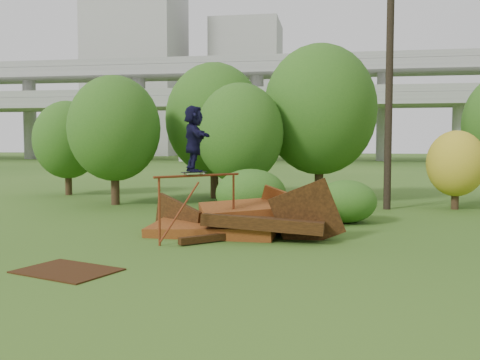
% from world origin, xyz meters
% --- Properties ---
extents(ground, '(240.00, 240.00, 0.00)m').
position_xyz_m(ground, '(0.00, 0.00, 0.00)').
color(ground, '#2D5116').
rests_on(ground, ground).
extents(scrap_pile, '(5.74, 3.37, 2.02)m').
position_xyz_m(scrap_pile, '(-0.95, 2.84, 0.37)').
color(scrap_pile, '#51230E').
rests_on(scrap_pile, ground).
extents(grind_rail, '(1.85, 1.89, 1.75)m').
position_xyz_m(grind_rail, '(-1.87, 1.76, 1.26)').
color(grind_rail, maroon).
rests_on(grind_rail, ground).
extents(skateboard, '(0.61, 0.62, 0.07)m').
position_xyz_m(skateboard, '(-1.96, 1.67, 1.81)').
color(skateboard, black).
rests_on(skateboard, grind_rail).
extents(skater, '(1.15, 1.65, 1.72)m').
position_xyz_m(skater, '(-1.96, 1.67, 2.68)').
color(skater, black).
rests_on(skater, skateboard).
extents(flat_plate, '(2.24, 1.91, 0.03)m').
position_xyz_m(flat_plate, '(-3.66, -1.94, 0.01)').
color(flat_plate, '#321A0A').
rests_on(flat_plate, ground).
extents(tree_0, '(3.79, 3.79, 5.35)m').
position_xyz_m(tree_0, '(-7.27, 9.20, 3.16)').
color(tree_0, black).
rests_on(tree_0, ground).
extents(tree_1, '(4.51, 4.51, 6.27)m').
position_xyz_m(tree_1, '(-3.78, 12.57, 3.67)').
color(tree_1, black).
rests_on(tree_1, ground).
extents(tree_2, '(3.54, 3.54, 5.00)m').
position_xyz_m(tree_2, '(-2.08, 9.62, 2.95)').
color(tree_2, black).
rests_on(tree_2, ground).
extents(tree_3, '(4.95, 4.95, 6.87)m').
position_xyz_m(tree_3, '(1.07, 11.95, 4.02)').
color(tree_3, black).
rests_on(tree_3, ground).
extents(tree_4, '(2.21, 2.21, 3.05)m').
position_xyz_m(tree_4, '(6.32, 9.86, 1.77)').
color(tree_4, black).
rests_on(tree_4, ground).
extents(tree_6, '(3.31, 3.31, 4.63)m').
position_xyz_m(tree_6, '(-11.17, 12.73, 2.72)').
color(tree_6, black).
rests_on(tree_6, ground).
extents(shrub_left, '(2.43, 2.25, 1.68)m').
position_xyz_m(shrub_left, '(-1.14, 6.28, 0.84)').
color(shrub_left, '#184713').
rests_on(shrub_left, ground).
extents(shrub_right, '(1.96, 1.79, 1.39)m').
position_xyz_m(shrub_right, '(2.06, 5.63, 0.69)').
color(shrub_right, '#184713').
rests_on(shrub_right, ground).
extents(utility_pole, '(1.40, 0.28, 11.12)m').
position_xyz_m(utility_pole, '(3.73, 9.45, 5.63)').
color(utility_pole, black).
rests_on(utility_pole, ground).
extents(freeway_overpass, '(160.00, 15.00, 13.70)m').
position_xyz_m(freeway_overpass, '(0.00, 62.92, 10.32)').
color(freeway_overpass, gray).
rests_on(freeway_overpass, ground).
extents(building_left, '(18.00, 16.00, 35.00)m').
position_xyz_m(building_left, '(-38.00, 95.00, 17.50)').
color(building_left, '#9E9E99').
rests_on(building_left, ground).
extents(building_right, '(14.00, 14.00, 28.00)m').
position_xyz_m(building_right, '(-16.00, 102.00, 14.00)').
color(building_right, '#9E9E99').
rests_on(building_right, ground).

